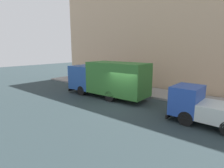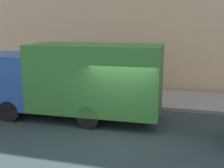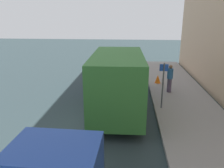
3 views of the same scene
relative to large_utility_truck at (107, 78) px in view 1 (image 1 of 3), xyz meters
name	(u,v)px [view 1 (image 1 of 3)]	position (x,y,z in m)	size (l,w,h in m)	color
ground	(123,104)	(-0.99, -2.52, -1.72)	(80.00, 80.00, 0.00)	#273538
sidewalk	(152,92)	(3.82, -2.52, -1.63)	(3.62, 30.00, 0.17)	gray
building_facade	(165,30)	(6.13, -2.52, 4.50)	(0.50, 30.00, 12.44)	tan
large_utility_truck	(107,78)	(0.00, 0.00, 0.00)	(2.62, 8.04, 3.18)	#224A95
small_flatbed_truck	(209,108)	(-1.07, -8.56, -0.70)	(2.18, 5.01, 2.13)	#2245A1
pedestrian_walking	(110,78)	(3.19, 2.39, -0.60)	(0.40, 0.40, 1.79)	#4E4158
traffic_cone_orange	(94,82)	(2.68, 4.37, -1.25)	(0.42, 0.42, 0.61)	orange
street_sign_post	(125,77)	(2.36, -0.30, -0.09)	(0.44, 0.08, 2.46)	#4C5156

